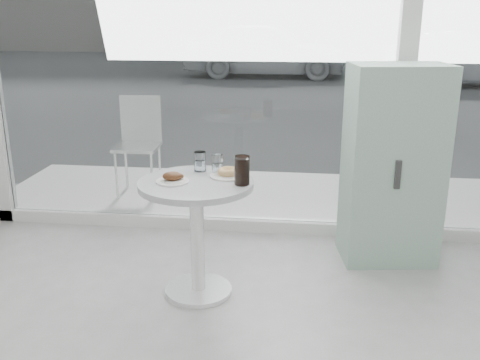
# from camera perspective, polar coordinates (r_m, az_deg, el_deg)

# --- Properties ---
(storefront) EXTENTS (5.00, 0.14, 3.00)m
(storefront) POSITION_cam_1_polar(r_m,az_deg,el_deg) (4.20, 6.08, 16.55)
(storefront) COLOR white
(storefront) RESTS_ON ground
(main_table) EXTENTS (0.72, 0.72, 0.77)m
(main_table) POSITION_cam_1_polar(r_m,az_deg,el_deg) (3.39, -4.64, -3.65)
(main_table) COLOR white
(main_table) RESTS_ON ground
(patio_deck) EXTENTS (5.60, 1.60, 0.05)m
(patio_deck) POSITION_cam_1_polar(r_m,az_deg,el_deg) (5.30, 4.86, -1.87)
(patio_deck) COLOR white
(patio_deck) RESTS_ON ground
(street) EXTENTS (40.00, 24.00, 0.00)m
(street) POSITION_cam_1_polar(r_m,az_deg,el_deg) (17.29, 6.44, 11.38)
(street) COLOR #3A3A3A
(street) RESTS_ON ground
(mint_cabinet) EXTENTS (0.72, 0.53, 1.44)m
(mint_cabinet) POSITION_cam_1_polar(r_m,az_deg,el_deg) (3.99, 15.96, 1.50)
(mint_cabinet) COLOR #88AD9B
(mint_cabinet) RESTS_ON ground
(patio_chair) EXTENTS (0.43, 0.43, 0.95)m
(patio_chair) POSITION_cam_1_polar(r_m,az_deg,el_deg) (5.36, -10.72, 4.38)
(patio_chair) COLOR white
(patio_chair) RESTS_ON patio_deck
(car_white) EXTENTS (4.65, 1.93, 1.57)m
(car_white) POSITION_cam_1_polar(r_m,az_deg,el_deg) (15.80, 2.75, 13.78)
(car_white) COLOR silver
(car_white) RESTS_ON street
(car_silver) EXTENTS (4.21, 1.99, 1.33)m
(car_silver) POSITION_cam_1_polar(r_m,az_deg,el_deg) (14.84, 22.84, 11.79)
(car_silver) COLOR #97999E
(car_silver) RESTS_ON street
(plate_fritter) EXTENTS (0.20, 0.20, 0.07)m
(plate_fritter) POSITION_cam_1_polar(r_m,az_deg,el_deg) (3.30, -7.15, 0.18)
(plate_fritter) COLOR white
(plate_fritter) RESTS_ON main_table
(plate_donut) EXTENTS (0.24, 0.24, 0.06)m
(plate_donut) POSITION_cam_1_polar(r_m,az_deg,el_deg) (3.40, -1.25, 0.71)
(plate_donut) COLOR white
(plate_donut) RESTS_ON main_table
(water_tumbler_a) EXTENTS (0.08, 0.08, 0.13)m
(water_tumbler_a) POSITION_cam_1_polar(r_m,az_deg,el_deg) (3.52, -4.29, 1.87)
(water_tumbler_a) COLOR white
(water_tumbler_a) RESTS_ON main_table
(water_tumbler_b) EXTENTS (0.08, 0.08, 0.12)m
(water_tumbler_b) POSITION_cam_1_polar(r_m,az_deg,el_deg) (3.46, -2.42, 1.61)
(water_tumbler_b) COLOR white
(water_tumbler_b) RESTS_ON main_table
(cola_glass) EXTENTS (0.09, 0.09, 0.18)m
(cola_glass) POSITION_cam_1_polar(r_m,az_deg,el_deg) (3.22, 0.23, 0.98)
(cola_glass) COLOR white
(cola_glass) RESTS_ON main_table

